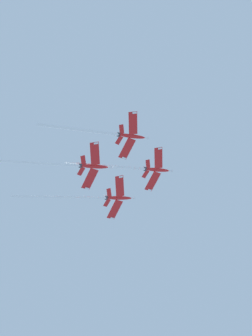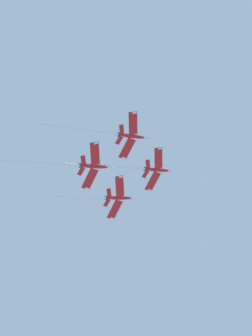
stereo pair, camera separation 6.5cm
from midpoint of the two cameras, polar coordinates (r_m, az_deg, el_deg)
name	(u,v)px [view 2 (the right image)]	position (r m, az deg, el deg)	size (l,w,h in m)	color
jet_lead	(136,168)	(174.13, 1.34, -0.03)	(34.30, 33.25, 19.71)	red
jet_left_wing	(95,197)	(171.93, -4.23, -3.99)	(36.40, 35.67, 22.92)	red
jet_right_wing	(110,133)	(164.07, -2.22, 4.68)	(32.95, 31.61, 18.75)	red
jet_slot	(74,165)	(162.11, -7.09, 0.39)	(33.93, 33.00, 21.21)	red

